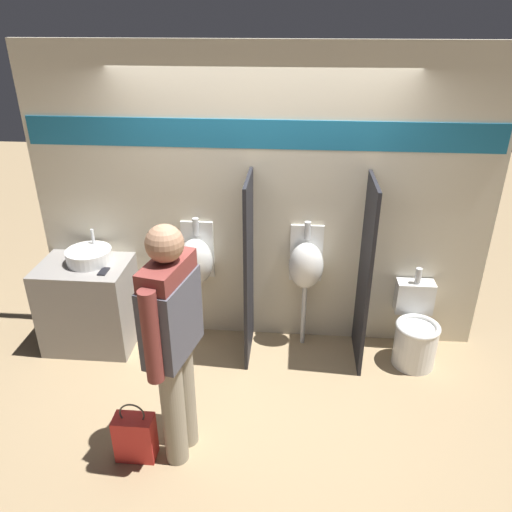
{
  "coord_description": "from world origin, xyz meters",
  "views": [
    {
      "loc": [
        0.31,
        -3.55,
        2.91
      ],
      "look_at": [
        0.0,
        0.17,
        1.05
      ],
      "focal_mm": 35.0,
      "sensor_mm": 36.0,
      "label": 1
    }
  ],
  "objects": [
    {
      "name": "ground_plane",
      "position": [
        0.0,
        0.0,
        0.0
      ],
      "size": [
        16.0,
        16.0,
        0.0
      ],
      "primitive_type": "plane",
      "color": "#997F5B"
    },
    {
      "name": "display_wall",
      "position": [
        0.0,
        0.6,
        1.36
      ],
      "size": [
        4.06,
        0.07,
        2.7
      ],
      "color": "beige",
      "rests_on": "ground_plane"
    },
    {
      "name": "sink_counter",
      "position": [
        -1.58,
        0.28,
        0.42
      ],
      "size": [
        0.81,
        0.59,
        0.84
      ],
      "color": "gray",
      "rests_on": "ground_plane"
    },
    {
      "name": "sink_basin",
      "position": [
        -1.53,
        0.34,
        0.9
      ],
      "size": [
        0.41,
        0.41,
        0.26
      ],
      "color": "white",
      "rests_on": "sink_counter"
    },
    {
      "name": "cell_phone",
      "position": [
        -1.34,
        0.16,
        0.85
      ],
      "size": [
        0.07,
        0.14,
        0.01
      ],
      "color": "black",
      "rests_on": "sink_counter"
    },
    {
      "name": "divider_near_counter",
      "position": [
        -0.07,
        0.27,
        0.85
      ],
      "size": [
        0.03,
        0.59,
        1.7
      ],
      "color": "black",
      "rests_on": "ground_plane"
    },
    {
      "name": "divider_mid",
      "position": [
        0.93,
        0.27,
        0.85
      ],
      "size": [
        0.03,
        0.59,
        1.7
      ],
      "color": "black",
      "rests_on": "ground_plane"
    },
    {
      "name": "urinal_near_counter",
      "position": [
        -0.57,
        0.45,
        0.83
      ],
      "size": [
        0.31,
        0.25,
        1.23
      ],
      "color": "silver",
      "rests_on": "ground_plane"
    },
    {
      "name": "urinal_far",
      "position": [
        0.43,
        0.45,
        0.83
      ],
      "size": [
        0.31,
        0.25,
        1.23
      ],
      "color": "silver",
      "rests_on": "ground_plane"
    },
    {
      "name": "toilet",
      "position": [
        1.43,
        0.26,
        0.29
      ],
      "size": [
        0.39,
        0.55,
        0.84
      ],
      "color": "white",
      "rests_on": "ground_plane"
    },
    {
      "name": "person_in_vest",
      "position": [
        -0.45,
        -0.95,
        1.04
      ],
      "size": [
        0.32,
        0.61,
        1.78
      ],
      "rotation": [
        0.0,
        0.0,
        1.35
      ],
      "color": "gray",
      "rests_on": "ground_plane"
    },
    {
      "name": "shopping_bag",
      "position": [
        -0.76,
        -1.04,
        0.18
      ],
      "size": [
        0.28,
        0.15,
        0.49
      ],
      "color": "red",
      "rests_on": "ground_plane"
    }
  ]
}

